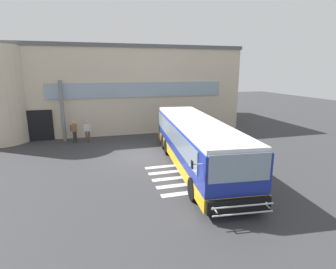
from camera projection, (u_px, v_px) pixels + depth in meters
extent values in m
cube|color=#353538|center=(141.00, 156.00, 17.54)|extent=(80.00, 90.00, 0.02)
cube|color=silver|center=(207.00, 190.00, 12.46)|extent=(4.40, 0.36, 0.01)
cube|color=silver|center=(200.00, 183.00, 13.30)|extent=(4.40, 0.36, 0.01)
cube|color=silver|center=(193.00, 176.00, 14.14)|extent=(4.40, 0.36, 0.01)
cube|color=silver|center=(187.00, 170.00, 14.98)|extent=(4.40, 0.36, 0.01)
cube|color=silver|center=(182.00, 165.00, 15.83)|extent=(4.40, 0.36, 0.01)
cube|color=beige|center=(119.00, 88.00, 27.94)|extent=(20.59, 12.00, 7.16)
cube|color=#56565B|center=(118.00, 50.00, 27.07)|extent=(20.79, 12.20, 0.30)
cube|color=black|center=(41.00, 125.00, 21.03)|extent=(1.80, 0.16, 2.40)
cube|color=#8C9EAD|center=(139.00, 90.00, 22.50)|extent=(14.59, 0.10, 1.20)
cylinder|color=slate|center=(62.00, 111.00, 20.71)|extent=(0.28, 0.28, 4.67)
cube|color=navy|center=(196.00, 143.00, 15.22)|extent=(3.72, 11.74, 2.15)
cube|color=#F2AD19|center=(195.00, 156.00, 15.41)|extent=(3.76, 11.78, 0.55)
cube|color=silver|center=(196.00, 122.00, 14.95)|extent=(3.60, 11.53, 0.20)
cube|color=gray|center=(240.00, 168.00, 9.60)|extent=(2.35, 0.36, 1.05)
cube|color=gray|center=(216.00, 132.00, 15.61)|extent=(1.10, 10.29, 0.95)
cube|color=gray|center=(172.00, 134.00, 15.17)|extent=(1.10, 10.29, 0.95)
cube|color=black|center=(240.00, 158.00, 9.52)|extent=(2.15, 0.32, 0.28)
cube|color=black|center=(239.00, 205.00, 9.80)|extent=(2.46, 0.45, 0.52)
sphere|color=beige|center=(265.00, 203.00, 9.93)|extent=(0.18, 0.18, 0.18)
sphere|color=beige|center=(212.00, 208.00, 9.59)|extent=(0.18, 0.18, 0.18)
cylinder|color=#B7B7BF|center=(198.00, 164.00, 9.51)|extent=(0.40, 0.09, 0.05)
cube|color=black|center=(192.00, 165.00, 9.47)|extent=(0.06, 0.20, 0.28)
cylinder|color=black|center=(246.00, 185.00, 11.83)|extent=(0.40, 1.03, 1.00)
cylinder|color=black|center=(194.00, 189.00, 11.44)|extent=(0.40, 1.03, 1.00)
cylinder|color=black|center=(202.00, 145.00, 18.10)|extent=(0.40, 1.03, 1.00)
cylinder|color=black|center=(167.00, 147.00, 17.70)|extent=(0.40, 1.03, 1.00)
cylinder|color=black|center=(196.00, 140.00, 19.34)|extent=(0.40, 1.03, 1.00)
cylinder|color=black|center=(164.00, 142.00, 18.95)|extent=(0.40, 1.03, 1.00)
cylinder|color=#B7B7BF|center=(243.00, 214.00, 9.48)|extent=(2.24, 0.29, 0.06)
cylinder|color=#B7B7BF|center=(244.00, 206.00, 9.41)|extent=(2.24, 0.29, 0.06)
cylinder|color=#B7B7BF|center=(266.00, 205.00, 9.80)|extent=(0.10, 0.50, 0.05)
cylinder|color=#B7B7BF|center=(215.00, 209.00, 9.47)|extent=(0.10, 0.50, 0.05)
cylinder|color=#2D2D33|center=(76.00, 137.00, 20.68)|extent=(0.15, 0.15, 0.85)
cylinder|color=#2D2D33|center=(74.00, 137.00, 20.50)|extent=(0.15, 0.15, 0.85)
cube|color=#996633|center=(74.00, 128.00, 20.43)|extent=(0.41, 0.44, 0.58)
sphere|color=tan|center=(74.00, 122.00, 20.33)|extent=(0.23, 0.23, 0.23)
cylinder|color=#996633|center=(76.00, 128.00, 20.66)|extent=(0.09, 0.09, 0.55)
cylinder|color=#996633|center=(72.00, 129.00, 20.21)|extent=(0.09, 0.09, 0.55)
cube|color=navy|center=(72.00, 128.00, 20.49)|extent=(0.33, 0.35, 0.44)
cylinder|color=#4C4233|center=(89.00, 137.00, 20.73)|extent=(0.15, 0.15, 0.85)
cylinder|color=#4C4233|center=(87.00, 137.00, 20.73)|extent=(0.15, 0.15, 0.85)
cube|color=silver|center=(87.00, 128.00, 20.56)|extent=(0.43, 0.32, 0.58)
sphere|color=tan|center=(87.00, 122.00, 20.47)|extent=(0.23, 0.23, 0.23)
cylinder|color=silver|center=(91.00, 128.00, 20.57)|extent=(0.09, 0.09, 0.55)
cylinder|color=silver|center=(84.00, 128.00, 20.58)|extent=(0.09, 0.09, 0.55)
cylinder|color=yellow|center=(167.00, 134.00, 21.53)|extent=(0.18, 0.18, 0.90)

